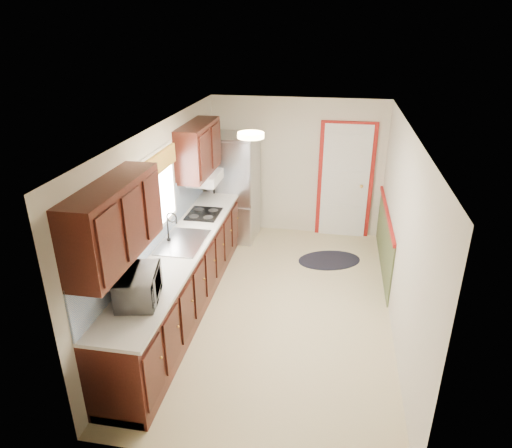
% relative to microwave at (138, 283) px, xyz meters
% --- Properties ---
extents(room_shell, '(3.20, 5.20, 2.52)m').
position_rel_microwave_xyz_m(room_shell, '(1.20, 1.54, 0.06)').
color(room_shell, beige).
rests_on(room_shell, ground).
extents(kitchen_run, '(0.63, 4.00, 2.20)m').
position_rel_microwave_xyz_m(kitchen_run, '(-0.04, 1.25, -0.33)').
color(kitchen_run, black).
rests_on(kitchen_run, ground).
extents(back_wall_trim, '(1.12, 2.30, 2.08)m').
position_rel_microwave_xyz_m(back_wall_trim, '(2.19, 3.75, -0.25)').
color(back_wall_trim, maroon).
rests_on(back_wall_trim, ground).
extents(ceiling_fixture, '(0.30, 0.30, 0.06)m').
position_rel_microwave_xyz_m(ceiling_fixture, '(0.90, 1.34, 1.22)').
color(ceiling_fixture, '#FFD88C').
rests_on(ceiling_fixture, room_shell).
extents(microwave, '(0.44, 0.63, 0.39)m').
position_rel_microwave_xyz_m(microwave, '(0.00, 0.00, 0.00)').
color(microwave, white).
rests_on(microwave, kitchen_run).
extents(refrigerator, '(0.80, 0.78, 1.83)m').
position_rel_microwave_xyz_m(refrigerator, '(0.18, 3.59, -0.22)').
color(refrigerator, '#B7B7BC').
rests_on(refrigerator, ground).
extents(rug, '(1.17, 0.94, 0.01)m').
position_rel_microwave_xyz_m(rug, '(1.88, 2.95, -1.13)').
color(rug, black).
rests_on(rug, ground).
extents(cooktop, '(0.45, 0.54, 0.02)m').
position_rel_microwave_xyz_m(cooktop, '(0.01, 2.29, -0.19)').
color(cooktop, black).
rests_on(cooktop, kitchen_run).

